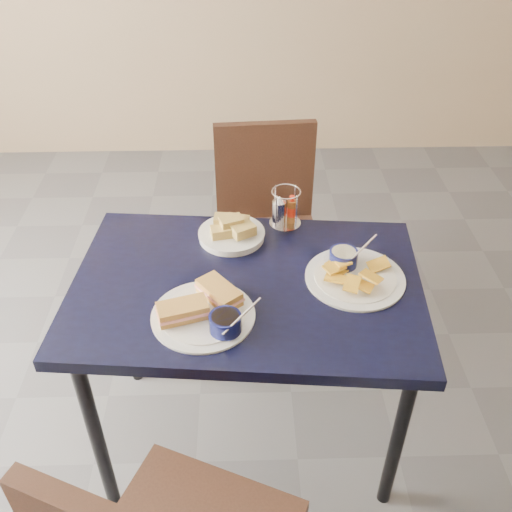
{
  "coord_description": "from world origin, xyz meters",
  "views": [
    {
      "loc": [
        -0.19,
        -1.21,
        1.87
      ],
      "look_at": [
        -0.15,
        0.17,
        0.82
      ],
      "focal_mm": 40.0,
      "sensor_mm": 36.0,
      "label": 1
    }
  ],
  "objects_px": {
    "bread_basket": "(232,231)",
    "sandwich_plate": "(206,310)",
    "dining_table": "(247,301)",
    "plantain_plate": "(351,271)",
    "chair_far": "(268,215)",
    "condiment_caddy": "(284,210)"
  },
  "relations": [
    {
      "from": "condiment_caddy",
      "to": "plantain_plate",
      "type": "bearing_deg",
      "value": -57.06
    },
    {
      "from": "chair_far",
      "to": "plantain_plate",
      "type": "xyz_separation_m",
      "value": [
        0.22,
        -0.7,
        0.25
      ]
    },
    {
      "from": "plantain_plate",
      "to": "bread_basket",
      "type": "xyz_separation_m",
      "value": [
        -0.37,
        0.21,
        0.01
      ]
    },
    {
      "from": "dining_table",
      "to": "condiment_caddy",
      "type": "xyz_separation_m",
      "value": [
        0.13,
        0.32,
        0.13
      ]
    },
    {
      "from": "chair_far",
      "to": "plantain_plate",
      "type": "height_order",
      "value": "chair_far"
    },
    {
      "from": "plantain_plate",
      "to": "dining_table",
      "type": "bearing_deg",
      "value": -175.88
    },
    {
      "from": "chair_far",
      "to": "bread_basket",
      "type": "xyz_separation_m",
      "value": [
        -0.15,
        -0.49,
        0.26
      ]
    },
    {
      "from": "sandwich_plate",
      "to": "condiment_caddy",
      "type": "height_order",
      "value": "condiment_caddy"
    },
    {
      "from": "plantain_plate",
      "to": "bread_basket",
      "type": "relative_size",
      "value": 1.4
    },
    {
      "from": "chair_far",
      "to": "plantain_plate",
      "type": "bearing_deg",
      "value": -72.36
    },
    {
      "from": "dining_table",
      "to": "bread_basket",
      "type": "height_order",
      "value": "bread_basket"
    },
    {
      "from": "sandwich_plate",
      "to": "chair_far",
      "type": "bearing_deg",
      "value": 76.03
    },
    {
      "from": "sandwich_plate",
      "to": "plantain_plate",
      "type": "relative_size",
      "value": 1.02
    },
    {
      "from": "dining_table",
      "to": "sandwich_plate",
      "type": "bearing_deg",
      "value": -128.04
    },
    {
      "from": "bread_basket",
      "to": "condiment_caddy",
      "type": "bearing_deg",
      "value": 24.02
    },
    {
      "from": "dining_table",
      "to": "plantain_plate",
      "type": "distance_m",
      "value": 0.34
    },
    {
      "from": "chair_far",
      "to": "dining_table",
      "type": "bearing_deg",
      "value": -97.95
    },
    {
      "from": "bread_basket",
      "to": "plantain_plate",
      "type": "bearing_deg",
      "value": -29.81
    },
    {
      "from": "plantain_plate",
      "to": "bread_basket",
      "type": "distance_m",
      "value": 0.43
    },
    {
      "from": "bread_basket",
      "to": "sandwich_plate",
      "type": "bearing_deg",
      "value": -100.28
    },
    {
      "from": "dining_table",
      "to": "condiment_caddy",
      "type": "bearing_deg",
      "value": 66.94
    },
    {
      "from": "condiment_caddy",
      "to": "chair_far",
      "type": "bearing_deg",
      "value": 94.67
    }
  ]
}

